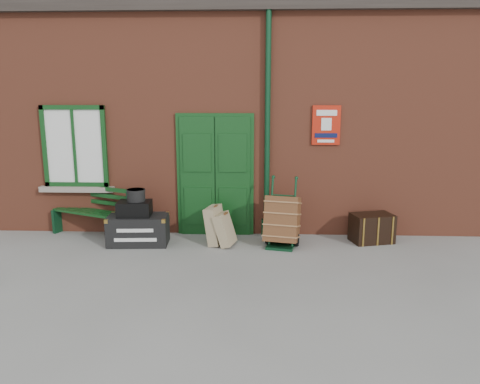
# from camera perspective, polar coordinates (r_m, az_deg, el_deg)

# --- Properties ---
(ground) EXTENTS (80.00, 80.00, 0.00)m
(ground) POSITION_cam_1_polar(r_m,az_deg,el_deg) (7.50, -1.70, -8.45)
(ground) COLOR gray
(ground) RESTS_ON ground
(station_building) EXTENTS (10.30, 4.30, 4.36)m
(station_building) POSITION_cam_1_polar(r_m,az_deg,el_deg) (10.52, -0.39, 9.53)
(station_building) COLOR brown
(station_building) RESTS_ON ground
(bench) EXTENTS (1.58, 1.05, 0.94)m
(bench) POSITION_cam_1_polar(r_m,az_deg,el_deg) (9.14, -17.49, -2.13)
(bench) COLOR #103D16
(bench) RESTS_ON ground
(houdini_trunk) EXTENTS (1.07, 0.63, 0.52)m
(houdini_trunk) POSITION_cam_1_polar(r_m,az_deg,el_deg) (8.44, -12.29, -4.53)
(houdini_trunk) COLOR black
(houdini_trunk) RESTS_ON ground
(strongbox) EXTENTS (0.59, 0.45, 0.26)m
(strongbox) POSITION_cam_1_polar(r_m,az_deg,el_deg) (8.35, -12.74, -1.97)
(strongbox) COLOR black
(strongbox) RESTS_ON houdini_trunk
(hatbox) EXTENTS (0.33, 0.33, 0.21)m
(hatbox) POSITION_cam_1_polar(r_m,az_deg,el_deg) (8.32, -12.56, -0.38)
(hatbox) COLOR black
(hatbox) RESTS_ON strongbox
(suitcase_back) EXTENTS (0.39, 0.53, 0.68)m
(suitcase_back) POSITION_cam_1_polar(r_m,az_deg,el_deg) (8.25, -3.06, -4.04)
(suitcase_back) COLOR tan
(suitcase_back) RESTS_ON ground
(suitcase_front) EXTENTS (0.43, 0.49, 0.59)m
(suitcase_front) POSITION_cam_1_polar(r_m,az_deg,el_deg) (8.15, -1.86, -4.56)
(suitcase_front) COLOR tan
(suitcase_front) RESTS_ON ground
(porter_trolley) EXTENTS (0.69, 0.72, 1.18)m
(porter_trolley) POSITION_cam_1_polar(r_m,az_deg,el_deg) (8.13, 5.16, -3.46)
(porter_trolley) COLOR #0D351C
(porter_trolley) RESTS_ON ground
(dark_trunk) EXTENTS (0.80, 0.62, 0.51)m
(dark_trunk) POSITION_cam_1_polar(r_m,az_deg,el_deg) (8.69, 15.77, -4.24)
(dark_trunk) COLOR black
(dark_trunk) RESTS_ON ground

